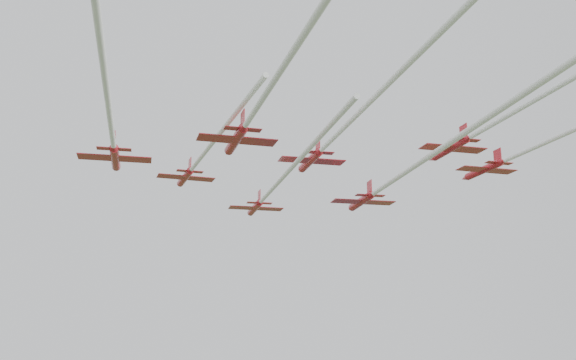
# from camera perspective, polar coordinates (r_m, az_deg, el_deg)

# --- Properties ---
(jet_lead) EXTENTS (22.52, 55.62, 2.73)m
(jet_lead) POSITION_cam_1_polar(r_m,az_deg,el_deg) (95.40, -1.41, -0.80)
(jet_lead) COLOR red
(jet_row2_left) EXTENTS (21.23, 40.50, 2.45)m
(jet_row2_left) POSITION_cam_1_polar(r_m,az_deg,el_deg) (84.84, -7.94, 1.75)
(jet_row2_left) COLOR red
(jet_row2_right) EXTENTS (24.62, 65.54, 2.89)m
(jet_row2_right) POSITION_cam_1_polar(r_m,az_deg,el_deg) (83.16, 10.34, 0.65)
(jet_row2_right) COLOR red
(jet_row3_left) EXTENTS (19.29, 47.80, 2.66)m
(jet_row3_left) POSITION_cam_1_polar(r_m,az_deg,el_deg) (71.77, -15.41, 4.31)
(jet_row3_left) COLOR red
(jet_row3_mid) EXTENTS (23.33, 56.61, 2.70)m
(jet_row3_mid) POSITION_cam_1_polar(r_m,az_deg,el_deg) (74.34, 5.09, 4.78)
(jet_row3_mid) COLOR red
(jet_row3_right) EXTENTS (22.89, 49.93, 2.55)m
(jet_row3_right) POSITION_cam_1_polar(r_m,az_deg,el_deg) (85.06, 21.68, 3.02)
(jet_row3_right) COLOR red
(jet_row4_left) EXTENTS (26.66, 60.93, 2.49)m
(jet_row4_left) POSITION_cam_1_polar(r_m,az_deg,el_deg) (51.41, -0.83, 9.44)
(jet_row4_left) COLOR red
(jet_row4_right) EXTENTS (17.52, 39.67, 2.36)m
(jet_row4_right) POSITION_cam_1_polar(r_m,az_deg,el_deg) (71.52, 17.67, 4.73)
(jet_row4_right) COLOR red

